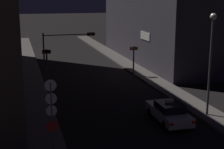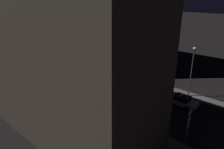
{
  "view_description": "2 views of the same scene",
  "coord_description": "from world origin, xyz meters",
  "views": [
    {
      "loc": [
        -7.18,
        -9.47,
        8.55
      ],
      "look_at": [
        0.31,
        17.22,
        2.03
      ],
      "focal_mm": 54.73,
      "sensor_mm": 36.0,
      "label": 1
    },
    {
      "loc": [
        -22.23,
        0.73,
        13.96
      ],
      "look_at": [
        -0.09,
        20.55,
        2.64
      ],
      "focal_mm": 34.26,
      "sensor_mm": 36.0,
      "label": 2
    }
  ],
  "objects": [
    {
      "name": "traffic_light_right_kerb",
      "position": [
        4.59,
        23.99,
        2.39
      ],
      "size": [
        0.8,
        0.42,
        3.29
      ],
      "color": "#47474C",
      "rests_on": "ground_plane"
    },
    {
      "name": "traffic_light_left_kerb",
      "position": [
        -4.59,
        22.3,
        2.59
      ],
      "size": [
        0.8,
        0.42,
        3.6
      ],
      "color": "#47474C",
      "rests_on": "ground_plane"
    },
    {
      "name": "taxi",
      "position": [
        2.52,
        10.73,
        0.74
      ],
      "size": [
        1.93,
        4.5,
        1.62
      ],
      "color": "silver",
      "rests_on": "ground_plane"
    },
    {
      "name": "sidewalk_left",
      "position": [
        -5.91,
        28.9,
        0.09
      ],
      "size": [
        2.14,
        61.81,
        0.17
      ],
      "primitive_type": "cube",
      "color": "#5B5651",
      "rests_on": "ground_plane"
    },
    {
      "name": "sidewalk_right",
      "position": [
        5.91,
        28.9,
        0.09
      ],
      "size": [
        2.14,
        61.81,
        0.17
      ],
      "primitive_type": "cube",
      "color": "#5B5651",
      "rests_on": "ground_plane"
    },
    {
      "name": "street_lamp_near_block",
      "position": [
        5.64,
        10.98,
        4.82
      ],
      "size": [
        0.46,
        0.46,
        7.16
      ],
      "color": "#47474C",
      "rests_on": "sidewalk_right"
    },
    {
      "name": "sign_pole_left",
      "position": [
        -5.77,
        6.41,
        2.79
      ],
      "size": [
        0.59,
        0.1,
        4.45
      ],
      "color": "#47474C",
      "rests_on": "sidewalk_left"
    },
    {
      "name": "traffic_light_overhead",
      "position": [
        -2.36,
        25.49,
        3.53
      ],
      "size": [
        5.42,
        0.42,
        4.75
      ],
      "color": "#47474C",
      "rests_on": "ground_plane"
    }
  ]
}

